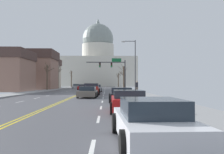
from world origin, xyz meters
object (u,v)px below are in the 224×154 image
(pickup_truck_near_02, at_px, (91,89))
(sedan_near_01, at_px, (93,89))
(sedan_oncoming_03, at_px, (91,86))
(pedestrian_00, at_px, (137,86))
(sedan_near_04, at_px, (121,95))
(sedan_oncoming_02, at_px, (76,86))
(sedan_near_00, at_px, (96,88))
(sedan_near_05, at_px, (128,101))
(sedan_near_06, at_px, (151,122))
(sedan_near_03, at_px, (88,92))
(signal_gantry, at_px, (114,68))
(street_lamp_right, at_px, (133,62))
(sedan_oncoming_01, at_px, (85,87))
(bicycle_parked, at_px, (136,90))
(sedan_oncoming_00, at_px, (82,87))

(pickup_truck_near_02, bearing_deg, sedan_near_01, 89.83)
(sedan_oncoming_03, bearing_deg, pedestrian_00, -78.91)
(sedan_near_04, bearing_deg, pedestrian_00, 78.32)
(sedan_oncoming_02, bearing_deg, sedan_near_00, -76.56)
(sedan_near_01, xyz_separation_m, sedan_oncoming_03, (-3.35, 47.89, -0.02))
(sedan_near_05, xyz_separation_m, sedan_near_06, (-0.03, -7.49, -0.02))
(sedan_near_03, height_order, sedan_oncoming_03, sedan_near_03)
(sedan_near_01, height_order, sedan_near_06, sedan_near_06)
(signal_gantry, relative_size, pickup_truck_near_02, 1.44)
(sedan_near_00, distance_m, sedan_near_06, 39.56)
(street_lamp_right, height_order, sedan_oncoming_01, street_lamp_right)
(sedan_near_04, xyz_separation_m, sedan_oncoming_02, (-10.45, 55.15, -0.02))
(pickup_truck_near_02, distance_m, sedan_oncoming_01, 31.68)
(sedan_near_03, height_order, pedestrian_00, pedestrian_00)
(street_lamp_right, bearing_deg, pedestrian_00, -53.98)
(sedan_near_05, height_order, sedan_near_06, sedan_near_05)
(sedan_oncoming_01, bearing_deg, sedan_near_01, -82.47)
(sedan_near_01, distance_m, sedan_near_06, 33.69)
(sedan_near_01, relative_size, sedan_oncoming_03, 1.07)
(pedestrian_00, height_order, bicycle_parked, pedestrian_00)
(sedan_near_06, bearing_deg, street_lamp_right, 84.76)
(sedan_near_06, bearing_deg, sedan_near_01, 95.56)
(sedan_near_06, height_order, sedan_oncoming_02, sedan_oncoming_02)
(sedan_oncoming_03, bearing_deg, sedan_near_01, -85.99)
(sedan_oncoming_02, bearing_deg, sedan_near_03, -81.66)
(sedan_near_04, bearing_deg, street_lamp_right, 80.24)
(sedan_near_03, bearing_deg, sedan_oncoming_03, 93.21)
(sedan_oncoming_01, bearing_deg, sedan_oncoming_02, 109.22)
(sedan_oncoming_01, xyz_separation_m, sedan_oncoming_03, (0.05, 22.14, -0.02))
(sedan_near_05, relative_size, sedan_near_06, 0.97)
(sedan_oncoming_00, bearing_deg, street_lamp_right, -63.80)
(street_lamp_right, relative_size, sedan_near_04, 1.73)
(sedan_near_04, bearing_deg, sedan_near_03, 117.71)
(signal_gantry, height_order, street_lamp_right, street_lamp_right)
(bicycle_parked, bearing_deg, pedestrian_00, -92.10)
(sedan_near_00, relative_size, pickup_truck_near_02, 0.80)
(signal_gantry, xyz_separation_m, sedan_near_04, (-0.24, -29.45, -4.11))
(sedan_near_05, relative_size, bicycle_parked, 2.58)
(sedan_near_00, relative_size, sedan_near_05, 0.96)
(pedestrian_00, bearing_deg, sedan_oncoming_00, 116.53)
(sedan_near_03, height_order, sedan_oncoming_00, sedan_oncoming_00)
(sedan_near_06, xyz_separation_m, sedan_oncoming_02, (-10.41, 70.02, 0.00))
(sedan_oncoming_01, bearing_deg, sedan_near_00, -79.82)
(sedan_oncoming_00, distance_m, sedan_oncoming_01, 8.49)
(street_lamp_right, xyz_separation_m, sedan_oncoming_00, (-9.57, 19.45, -4.20))
(street_lamp_right, relative_size, sedan_oncoming_03, 1.82)
(sedan_near_00, bearing_deg, sedan_near_05, -84.41)
(sedan_near_03, height_order, sedan_near_06, sedan_near_03)
(signal_gantry, height_order, bicycle_parked, signal_gantry)
(street_lamp_right, xyz_separation_m, pickup_truck_near_02, (-6.15, -3.56, -4.11))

